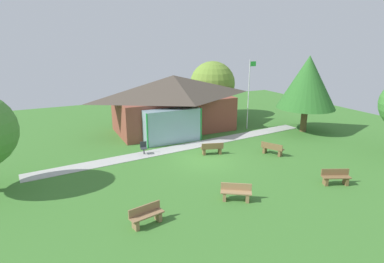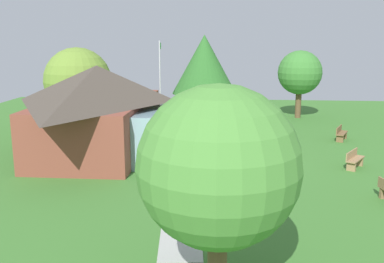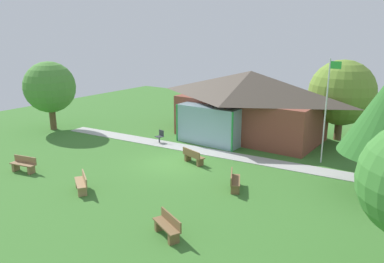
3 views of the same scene
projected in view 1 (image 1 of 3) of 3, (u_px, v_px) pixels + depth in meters
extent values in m
plane|color=#3D752D|center=(204.00, 159.00, 21.04)|extent=(44.00, 44.00, 0.00)
cube|color=brown|center=(174.00, 114.00, 27.46)|extent=(9.53, 5.03, 2.83)
pyramid|color=#4C4238|center=(173.00, 86.00, 26.80)|extent=(10.53, 6.03, 1.84)
cube|color=#8CB2BF|center=(172.00, 126.00, 24.21)|extent=(4.29, 1.20, 2.55)
cylinder|color=green|center=(147.00, 131.00, 22.80)|extent=(0.12, 0.12, 2.55)
cylinder|color=green|center=(201.00, 124.00, 24.57)|extent=(0.12, 0.12, 2.55)
cube|color=#ADADA8|center=(186.00, 147.00, 23.41)|extent=(21.72, 3.37, 0.03)
cylinder|color=silver|center=(248.00, 95.00, 27.33)|extent=(0.08, 0.08, 5.91)
cube|color=green|center=(253.00, 64.00, 26.72)|extent=(0.60, 0.02, 0.40)
cube|color=brown|center=(336.00, 177.00, 17.25)|extent=(1.55, 1.01, 0.06)
cube|color=brown|center=(346.00, 181.00, 17.34)|extent=(0.31, 0.43, 0.39)
cube|color=brown|center=(325.00, 181.00, 17.31)|extent=(0.31, 0.43, 0.39)
cube|color=brown|center=(335.00, 172.00, 17.38)|extent=(1.39, 0.67, 0.36)
cube|color=brown|center=(212.00, 148.00, 21.84)|extent=(1.56, 0.84, 0.06)
cube|color=brown|center=(204.00, 152.00, 21.82)|extent=(0.26, 0.43, 0.39)
cube|color=brown|center=(220.00, 151.00, 21.99)|extent=(0.26, 0.43, 0.39)
cube|color=brown|center=(213.00, 146.00, 21.60)|extent=(1.46, 0.47, 0.36)
cube|color=olive|center=(147.00, 215.00, 13.54)|extent=(1.56, 0.75, 0.06)
cube|color=olive|center=(158.00, 216.00, 13.93)|extent=(0.24, 0.43, 0.39)
cube|color=olive|center=(136.00, 225.00, 13.28)|extent=(0.24, 0.43, 0.39)
cube|color=olive|center=(144.00, 209.00, 13.62)|extent=(1.48, 0.38, 0.36)
cube|color=#9E7A51|center=(236.00, 192.00, 15.54)|extent=(1.50, 1.18, 0.06)
cube|color=#9E7A51|center=(247.00, 198.00, 15.55)|extent=(0.35, 0.42, 0.39)
cube|color=#9E7A51|center=(224.00, 196.00, 15.68)|extent=(0.35, 0.42, 0.39)
cube|color=#9E7A51|center=(236.00, 187.00, 15.67)|extent=(1.29, 0.86, 0.36)
cube|color=brown|center=(273.00, 148.00, 21.78)|extent=(1.10, 1.53, 0.06)
cube|color=brown|center=(265.00, 150.00, 22.17)|extent=(0.43, 0.33, 0.39)
cube|color=brown|center=(280.00, 153.00, 21.54)|extent=(0.43, 0.33, 0.39)
cube|color=brown|center=(272.00, 146.00, 21.58)|extent=(0.76, 1.35, 0.36)
cube|color=#33383D|center=(144.00, 148.00, 21.79)|extent=(0.51, 0.51, 0.04)
cube|color=#33383D|center=(143.00, 144.00, 21.91)|extent=(0.44, 0.11, 0.40)
cylinder|color=#4C4C51|center=(144.00, 151.00, 21.85)|extent=(0.10, 0.10, 0.42)
cylinder|color=#4C4C51|center=(144.00, 154.00, 21.91)|extent=(0.36, 0.36, 0.02)
cylinder|color=brown|center=(212.00, 108.00, 32.37)|extent=(0.50, 0.50, 1.63)
sphere|color=olive|center=(212.00, 84.00, 31.68)|extent=(4.41, 4.41, 4.41)
cylinder|color=brown|center=(304.00, 120.00, 27.10)|extent=(0.52, 0.52, 2.02)
cone|color=#2D6B28|center=(308.00, 82.00, 26.22)|extent=(4.76, 4.76, 4.28)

